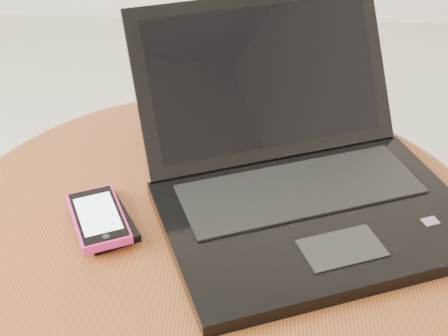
{
  "coord_description": "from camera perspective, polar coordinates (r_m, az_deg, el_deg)",
  "views": [
    {
      "loc": [
        0.05,
        -0.54,
        1.02
      ],
      "look_at": [
        0.02,
        0.06,
        0.6
      ],
      "focal_mm": 51.38,
      "sensor_mm": 36.0,
      "label": 1
    }
  ],
  "objects": [
    {
      "name": "table",
      "position": [
        0.83,
        -0.64,
        -11.41
      ],
      "size": [
        0.68,
        0.68,
        0.54
      ],
      "color": "#4C2F18",
      "rests_on": "ground"
    },
    {
      "name": "laptop",
      "position": [
        0.77,
        6.81,
        -0.61
      ],
      "size": [
        0.45,
        0.46,
        0.2
      ],
      "color": "black",
      "rests_on": "table"
    },
    {
      "name": "phone_black",
      "position": [
        0.77,
        -10.66,
        -4.44
      ],
      "size": [
        0.1,
        0.12,
        0.01
      ],
      "color": "black",
      "rests_on": "table"
    },
    {
      "name": "phone_pink",
      "position": [
        0.75,
        -11.13,
        -4.35
      ],
      "size": [
        0.09,
        0.12,
        0.01
      ],
      "color": "#DC227F",
      "rests_on": "phone_black"
    }
  ]
}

